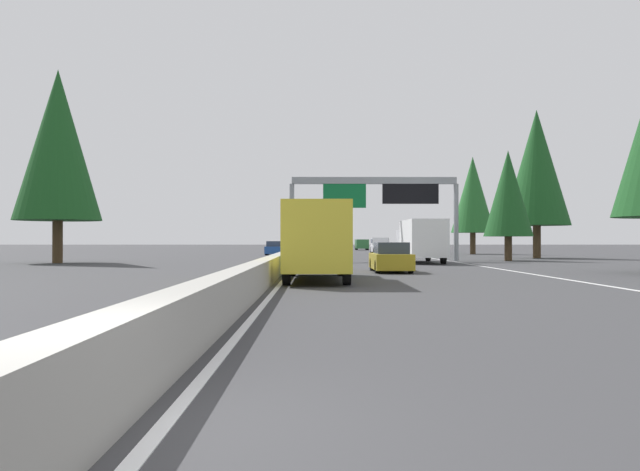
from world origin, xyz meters
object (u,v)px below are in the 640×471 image
object	(u,v)px
sedan_mid_center	(335,244)
sedan_far_right	(391,258)
conifer_right_mid	(537,168)
conifer_left_near	(58,145)
minivan_near_center	(362,244)
conifer_right_near	(508,194)
sedan_distant_a	(318,246)
conifer_right_far	(473,195)
bus_mid_left	(317,239)
box_truck_far_center	(317,239)
oncoming_near	(274,249)
sign_gantry_overhead	(376,194)
pickup_mid_right	(380,246)
box_truck_near_right	(421,240)

from	to	relation	value
sedan_mid_center	sedan_far_right	bearing A→B (deg)	179.90
conifer_right_mid	conifer_left_near	bearing A→B (deg)	107.84
minivan_near_center	conifer_right_near	bearing A→B (deg)	-172.14
sedan_distant_a	conifer_right_far	bearing A→B (deg)	-138.54
sedan_mid_center	sedan_distant_a	world-z (taller)	same
bus_mid_left	conifer_right_mid	world-z (taller)	conifer_right_mid
box_truck_far_center	sedan_far_right	xyz separation A→B (m)	(6.58, -3.67, -0.93)
oncoming_near	conifer_left_near	world-z (taller)	conifer_left_near
minivan_near_center	sedan_mid_center	distance (m)	30.14
sedan_far_right	sedan_distant_a	bearing A→B (deg)	3.29
sign_gantry_overhead	conifer_right_near	world-z (taller)	conifer_right_near
box_truck_far_center	conifer_right_mid	bearing A→B (deg)	-31.97
conifer_right_near	conifer_right_mid	xyz separation A→B (m)	(6.97, -4.59, 2.77)
sedan_far_right	pickup_mid_right	bearing A→B (deg)	-4.95
sedan_distant_a	conifer_right_near	distance (m)	45.71
bus_mid_left	sign_gantry_overhead	bearing A→B (deg)	-176.25
box_truck_near_right	oncoming_near	size ratio (longest dim) A/B	1.93
box_truck_near_right	conifer_right_near	world-z (taller)	conifer_right_near
conifer_right_near	oncoming_near	bearing A→B (deg)	44.86
sedan_distant_a	conifer_left_near	world-z (taller)	conifer_left_near
box_truck_far_center	sedan_mid_center	distance (m)	107.89
sign_gantry_overhead	minivan_near_center	distance (m)	55.24
sign_gantry_overhead	sedan_far_right	size ratio (longest dim) A/B	2.88
minivan_near_center	conifer_right_mid	bearing A→B (deg)	-165.62
box_truck_far_center	conifer_right_near	xyz separation A→B (m)	(23.94, -14.70, 3.53)
sedan_far_right	box_truck_far_center	bearing A→B (deg)	150.82
sedan_far_right	bus_mid_left	bearing A→B (deg)	2.45
sedan_far_right	conifer_right_mid	xyz separation A→B (m)	(24.32, -15.61, 7.23)
sign_gantry_overhead	conifer_right_near	distance (m)	10.27
sedan_mid_center	minivan_near_center	bearing A→B (deg)	-173.52
pickup_mid_right	conifer_right_far	xyz separation A→B (m)	(-0.97, -10.37, 5.78)
sign_gantry_overhead	minivan_near_center	xyz separation A→B (m)	(55.02, -2.77, -4.06)
oncoming_near	pickup_mid_right	bearing A→B (deg)	113.14
bus_mid_left	conifer_right_mid	bearing A→B (deg)	-161.83
sign_gantry_overhead	bus_mid_left	bearing A→B (deg)	3.75
conifer_left_near	conifer_right_mid	bearing A→B (deg)	-72.16
bus_mid_left	conifer_right_near	size ratio (longest dim) A/B	1.36
sign_gantry_overhead	bus_mid_left	distance (m)	66.66
box_truck_near_right	sign_gantry_overhead	bearing A→B (deg)	39.93
sedan_far_right	conifer_right_mid	size ratio (longest dim) A/B	0.34
sedan_far_right	oncoming_near	distance (m)	37.54
sign_gantry_overhead	sedan_far_right	distance (m)	16.84
sign_gantry_overhead	sedan_far_right	xyz separation A→B (m)	(-16.26, 0.81, -4.32)
pickup_mid_right	conifer_right_mid	size ratio (longest dim) A/B	0.43
sedan_mid_center	bus_mid_left	size ratio (longest dim) A/B	0.38
sedan_mid_center	sign_gantry_overhead	bearing A→B (deg)	-179.57
conifer_left_near	box_truck_far_center	bearing A→B (deg)	-136.84
pickup_mid_right	minivan_near_center	distance (m)	29.61
box_truck_far_center	sedan_mid_center	bearing A→B (deg)	-2.04
conifer_right_near	conifer_right_mid	world-z (taller)	conifer_right_mid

